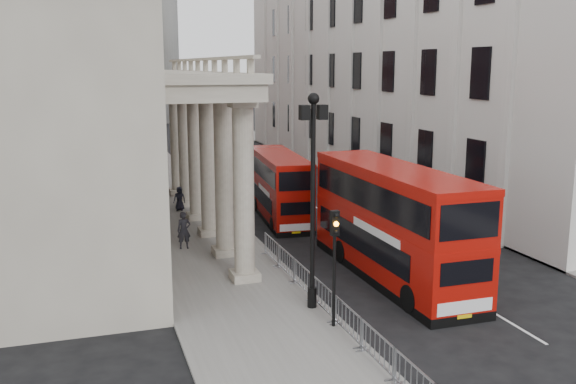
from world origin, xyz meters
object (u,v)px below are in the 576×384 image
at_px(lamp_post_south, 313,187).
at_px(lamp_post_mid, 223,141).
at_px(traffic_light, 335,247).
at_px(bus_far, 279,185).
at_px(lamp_post_north, 183,120).
at_px(pedestrian_b, 161,212).
at_px(pedestrian_a, 184,230).
at_px(pedestrian_c, 179,199).
at_px(bus_near, 393,221).
at_px(monument_column, 168,25).

height_order(lamp_post_south, lamp_post_mid, same).
height_order(traffic_light, bus_far, traffic_light).
xyz_separation_m(lamp_post_north, pedestrian_b, (-4.07, -17.31, -3.91)).
height_order(lamp_post_south, pedestrian_a, lamp_post_south).
relative_size(lamp_post_mid, pedestrian_b, 4.71).
distance_m(lamp_post_north, pedestrian_c, 14.10).
bearing_deg(traffic_light, pedestrian_a, 106.94).
bearing_deg(pedestrian_b, lamp_post_north, -114.04).
bearing_deg(traffic_light, pedestrian_c, 96.82).
bearing_deg(traffic_light, lamp_post_mid, 90.32).
relative_size(bus_near, pedestrian_b, 6.62).
bearing_deg(lamp_post_mid, pedestrian_b, -162.19).
bearing_deg(traffic_light, bus_far, 79.37).
height_order(lamp_post_mid, traffic_light, lamp_post_mid).
height_order(lamp_post_mid, pedestrian_b, lamp_post_mid).
xyz_separation_m(bus_near, pedestrian_a, (-8.26, 7.10, -1.55)).
bearing_deg(pedestrian_b, lamp_post_south, 94.69).
height_order(bus_near, pedestrian_b, bus_near).
height_order(traffic_light, bus_near, bus_near).
xyz_separation_m(monument_column, pedestrian_a, (-10.08, -78.27, -14.90)).
bearing_deg(pedestrian_c, traffic_light, -63.49).
height_order(monument_column, pedestrian_b, monument_column).
distance_m(pedestrian_a, pedestrian_b, 5.00).
bearing_deg(lamp_post_mid, bus_far, -15.99).
xyz_separation_m(traffic_light, pedestrian_c, (-2.48, 20.71, -2.20)).
height_order(monument_column, traffic_light, monument_column).
height_order(monument_column, bus_near, monument_column).
bearing_deg(lamp_post_south, bus_near, 28.82).
distance_m(lamp_post_mid, bus_far, 4.43).
distance_m(monument_column, bus_far, 74.33).
distance_m(lamp_post_mid, traffic_light, 18.11).
xyz_separation_m(monument_column, pedestrian_c, (-8.98, -69.31, -15.08)).
xyz_separation_m(monument_column, lamp_post_north, (-6.60, -56.00, -11.07)).
bearing_deg(pedestrian_a, lamp_post_mid, 61.59).
distance_m(bus_near, bus_far, 12.52).
relative_size(traffic_light, pedestrian_c, 2.73).
height_order(monument_column, lamp_post_mid, monument_column).
height_order(lamp_post_south, bus_near, lamp_post_south).
xyz_separation_m(bus_far, pedestrian_c, (-5.68, 3.63, -1.21)).
bearing_deg(pedestrian_a, pedestrian_c, 83.59).
xyz_separation_m(lamp_post_mid, pedestrian_c, (-2.38, 2.69, -4.00)).
relative_size(lamp_post_south, traffic_light, 1.93).
xyz_separation_m(lamp_post_north, bus_near, (4.78, -29.37, -2.28)).
xyz_separation_m(lamp_post_mid, bus_far, (3.30, -0.95, -2.79)).
relative_size(bus_far, pedestrian_c, 6.09).
xyz_separation_m(lamp_post_south, lamp_post_north, (0.00, 32.00, 0.00)).
xyz_separation_m(lamp_post_north, traffic_light, (0.10, -34.02, -1.80)).
height_order(monument_column, pedestrian_a, monument_column).
bearing_deg(lamp_post_mid, monument_column, 84.76).
xyz_separation_m(pedestrian_b, pedestrian_c, (1.69, 3.99, -0.10)).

